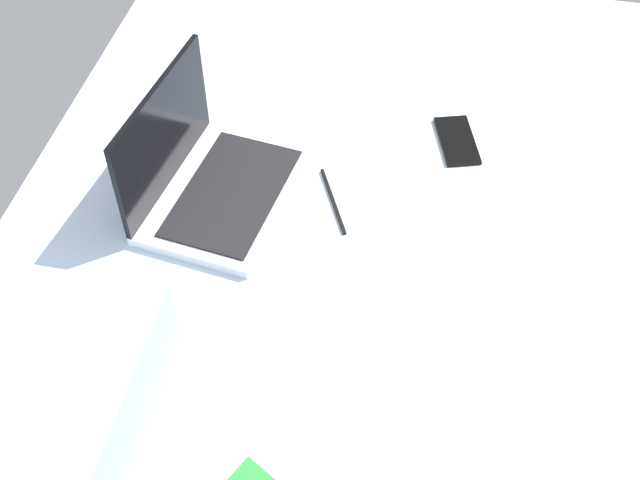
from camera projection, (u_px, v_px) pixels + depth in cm
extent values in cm
cube|color=silver|center=(380.00, 288.00, 152.96)|extent=(180.00, 140.00, 18.00)
cube|color=silver|center=(225.00, 195.00, 154.73)|extent=(35.93, 27.46, 2.00)
cube|color=black|center=(232.00, 192.00, 153.49)|extent=(31.12, 20.95, 0.40)
cube|color=black|center=(163.00, 135.00, 148.47)|extent=(32.81, 5.68, 21.00)
cube|color=black|center=(457.00, 141.00, 165.43)|extent=(15.39, 10.66, 0.80)
cube|color=black|center=(333.00, 201.00, 154.65)|extent=(15.63, 7.81, 0.60)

